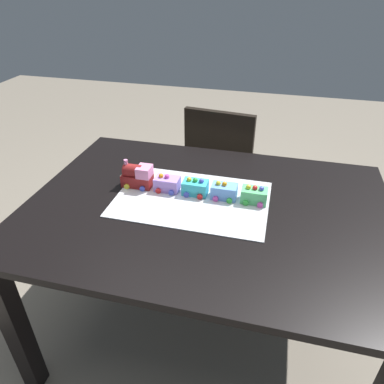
{
  "coord_description": "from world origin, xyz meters",
  "views": [
    {
      "loc": [
        0.22,
        -1.12,
        1.53
      ],
      "look_at": [
        -0.07,
        0.03,
        0.77
      ],
      "focal_mm": 33.42,
      "sensor_mm": 36.0,
      "label": 1
    }
  ],
  "objects": [
    {
      "name": "ground_plane",
      "position": [
        0.0,
        0.0,
        0.0
      ],
      "size": [
        8.0,
        8.0,
        0.0
      ],
      "primitive_type": "plane",
      "color": "gray"
    },
    {
      "name": "cake_car_caboose_sky_blue",
      "position": [
        0.05,
        0.07,
        0.77
      ],
      "size": [
        0.1,
        0.08,
        0.07
      ],
      "color": "#669EEA",
      "rests_on": "cake_board"
    },
    {
      "name": "dining_table",
      "position": [
        0.0,
        0.0,
        0.63
      ],
      "size": [
        1.4,
        1.0,
        0.74
      ],
      "color": "black",
      "rests_on": "ground"
    },
    {
      "name": "cake_locomotive",
      "position": [
        -0.31,
        0.07,
        0.79
      ],
      "size": [
        0.14,
        0.08,
        0.12
      ],
      "color": "maroon",
      "rests_on": "cake_board"
    },
    {
      "name": "cake_car_tanker_turquoise",
      "position": [
        -0.06,
        0.07,
        0.77
      ],
      "size": [
        0.1,
        0.08,
        0.07
      ],
      "color": "#38B7C6",
      "rests_on": "cake_board"
    },
    {
      "name": "chair",
      "position": [
        -0.08,
        0.83,
        0.47
      ],
      "size": [
        0.44,
        0.44,
        0.86
      ],
      "rotation": [
        0.0,
        0.0,
        3.03
      ],
      "color": "black",
      "rests_on": "ground"
    },
    {
      "name": "cake_car_gondola_mint_green",
      "position": [
        0.17,
        0.07,
        0.77
      ],
      "size": [
        0.1,
        0.08,
        0.07
      ],
      "color": "#59CC7A",
      "rests_on": "cake_board"
    },
    {
      "name": "cake_board",
      "position": [
        -0.07,
        0.03,
        0.74
      ],
      "size": [
        0.6,
        0.4,
        0.0
      ],
      "primitive_type": "cube",
      "color": "silver",
      "rests_on": "dining_table"
    },
    {
      "name": "cake_car_hopper_lavender",
      "position": [
        -0.18,
        0.07,
        0.77
      ],
      "size": [
        0.1,
        0.08,
        0.07
      ],
      "color": "#AD84E0",
      "rests_on": "cake_board"
    }
  ]
}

